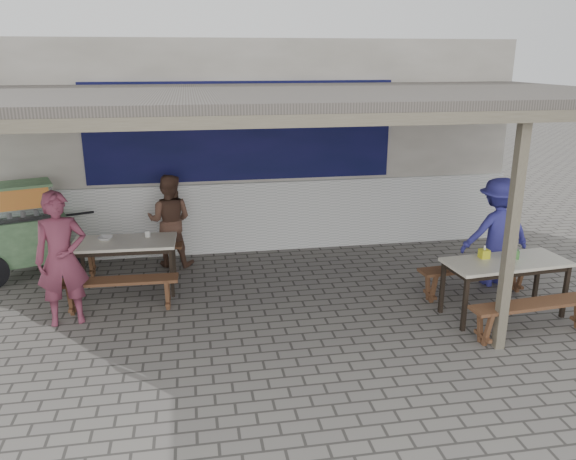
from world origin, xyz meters
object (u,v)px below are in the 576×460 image
(patron_right_table, at_px, (497,232))
(donation_box, at_px, (512,254))
(patron_wall_side, at_px, (170,221))
(condiment_jar, at_px, (148,234))
(bench_right_street, at_px, (535,310))
(vendor_cart, at_px, (20,227))
(bench_right_wall, at_px, (475,273))
(patron_street_side, at_px, (62,259))
(tissue_box, at_px, (484,254))
(table_left, at_px, (124,246))
(table_right, at_px, (506,266))
(condiment_bowl, at_px, (106,238))
(bench_left_street, at_px, (119,287))
(bench_left_wall, at_px, (132,253))

(patron_right_table, height_order, donation_box, patron_right_table)
(patron_wall_side, xyz_separation_m, condiment_jar, (-0.29, -0.83, 0.05))
(bench_right_street, height_order, vendor_cart, vendor_cart)
(bench_right_wall, distance_m, condiment_jar, 4.65)
(patron_street_side, bearing_deg, condiment_jar, 37.00)
(tissue_box, height_order, condiment_jar, tissue_box)
(table_left, height_order, tissue_box, tissue_box)
(table_left, height_order, table_right, same)
(table_left, xyz_separation_m, bench_right_street, (4.91, -2.26, -0.33))
(vendor_cart, relative_size, condiment_bowl, 8.46)
(patron_wall_side, xyz_separation_m, patron_right_table, (4.68, -1.62, 0.06))
(bench_right_street, distance_m, bench_right_wall, 1.25)
(bench_left_street, height_order, patron_right_table, patron_right_table)
(bench_left_street, relative_size, vendor_cart, 0.90)
(table_right, bearing_deg, table_left, 156.11)
(vendor_cart, relative_size, patron_street_side, 1.00)
(bench_left_street, height_order, patron_wall_side, patron_wall_side)
(bench_right_street, distance_m, condiment_jar, 5.21)
(patron_street_side, height_order, condiment_bowl, patron_street_side)
(patron_street_side, distance_m, condiment_jar, 1.41)
(patron_right_table, bearing_deg, condiment_bowl, -9.05)
(bench_right_street, bearing_deg, patron_wall_side, 137.80)
(table_left, relative_size, donation_box, 8.66)
(bench_right_wall, height_order, patron_wall_side, patron_wall_side)
(bench_left_wall, xyz_separation_m, vendor_cart, (-1.60, 0.19, 0.44))
(patron_right_table, xyz_separation_m, tissue_box, (-0.66, -0.86, 0.01))
(patron_wall_side, bearing_deg, tissue_box, 161.77)
(table_right, height_order, bench_right_street, table_right)
(patron_street_side, height_order, condiment_jar, patron_street_side)
(table_left, xyz_separation_m, patron_street_side, (-0.64, -0.89, 0.17))
(table_left, height_order, condiment_jar, condiment_jar)
(table_right, distance_m, patron_street_side, 5.55)
(bench_left_street, xyz_separation_m, patron_street_side, (-0.62, -0.21, 0.51))
(table_left, bearing_deg, table_right, -16.74)
(bench_right_wall, height_order, donation_box, donation_box)
(tissue_box, bearing_deg, bench_right_street, -68.87)
(bench_left_wall, height_order, patron_street_side, patron_street_side)
(bench_right_wall, xyz_separation_m, patron_right_table, (0.48, 0.38, 0.45))
(patron_street_side, bearing_deg, bench_right_wall, -11.82)
(bench_right_wall, bearing_deg, bench_left_wall, 155.23)
(patron_street_side, height_order, patron_wall_side, patron_street_side)
(tissue_box, xyz_separation_m, condiment_jar, (-4.30, 1.65, -0.01))
(table_right, distance_m, condiment_jar, 4.88)
(vendor_cart, xyz_separation_m, condiment_jar, (1.90, -0.71, 0.01))
(bench_left_street, bearing_deg, table_left, 90.00)
(table_right, height_order, donation_box, donation_box)
(bench_left_wall, relative_size, vendor_cart, 0.90)
(condiment_jar, bearing_deg, tissue_box, -21.05)
(bench_right_wall, height_order, patron_right_table, patron_right_table)
(patron_wall_side, height_order, donation_box, patron_wall_side)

